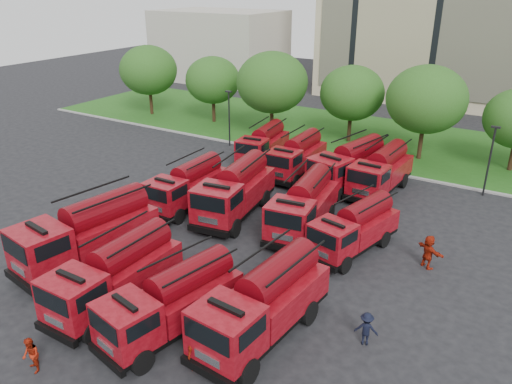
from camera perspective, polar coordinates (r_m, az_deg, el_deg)
ground at (r=28.49m, az=-5.91°, el=-7.15°), size 140.00×140.00×0.00m
lawn at (r=49.90m, az=12.43°, el=6.07°), size 70.00×16.00×0.12m
curb at (r=42.67m, az=8.71°, el=3.43°), size 70.00×0.30×0.14m
side_building at (r=78.38m, az=-4.18°, el=16.36°), size 18.00×12.00×10.00m
tree_0 at (r=57.74m, az=-12.20°, el=13.46°), size 6.30×6.30×7.70m
tree_1 at (r=53.50m, az=-4.97°, el=12.62°), size 5.71×5.71×6.98m
tree_2 at (r=47.82m, az=1.85°, el=12.40°), size 6.72×6.72×8.22m
tree_3 at (r=47.25m, az=10.92°, el=11.04°), size 5.88×5.88×7.19m
tree_4 at (r=43.78m, az=18.90°, el=9.99°), size 6.55×6.55×8.01m
lamp_post_0 at (r=45.85m, az=-3.09°, el=8.76°), size 0.60×0.25×5.11m
lamp_post_1 at (r=38.40m, az=25.19°, el=3.63°), size 0.60×0.25×5.11m
fire_truck_0 at (r=28.30m, az=-18.70°, el=-4.39°), size 3.89×8.24×3.61m
fire_truck_1 at (r=24.51m, az=-15.77°, el=-9.01°), size 2.65×7.14×3.24m
fire_truck_2 at (r=22.28m, az=-9.55°, el=-12.22°), size 3.60×7.09×3.08m
fire_truck_3 at (r=21.68m, az=0.84°, el=-12.52°), size 3.18×7.57×3.36m
fire_truck_4 at (r=33.83m, az=-7.81°, el=0.78°), size 2.57×6.78×3.07m
fire_truck_5 at (r=32.20m, az=-2.37°, el=0.20°), size 3.72×7.98×3.50m
fire_truck_6 at (r=30.40m, az=5.46°, el=-1.53°), size 3.47×7.55×3.32m
fire_truck_7 at (r=28.61m, az=11.20°, el=-4.03°), size 3.54×6.67×2.89m
fire_truck_8 at (r=42.07m, az=0.83°, el=5.48°), size 3.07×6.82×3.00m
fire_truck_9 at (r=39.18m, az=4.66°, el=4.12°), size 2.64×6.88×3.10m
fire_truck_10 at (r=37.34m, az=10.64°, el=3.06°), size 4.10×7.86×3.41m
fire_truck_11 at (r=36.89m, az=14.09°, el=2.35°), size 2.92×7.23×3.23m
firefighter_1 at (r=22.82m, az=-23.99°, el=-18.18°), size 0.85×0.65×1.55m
firefighter_2 at (r=21.29m, az=-6.93°, el=-19.38°), size 0.97×1.29×1.95m
firefighter_3 at (r=22.74m, az=12.31°, el=-16.55°), size 1.10×0.76×1.54m
firefighter_4 at (r=30.39m, az=-18.04°, el=-6.20°), size 1.03×1.06×1.84m
firefighter_5 at (r=28.75m, az=18.86°, el=-8.11°), size 1.89×1.58×1.89m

